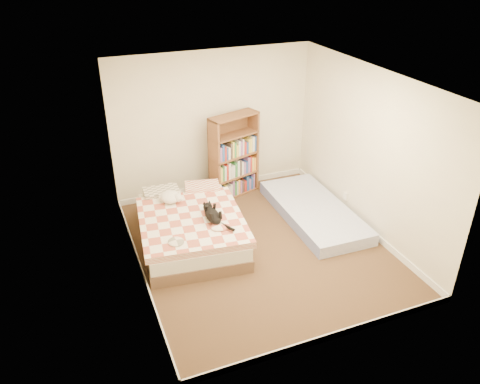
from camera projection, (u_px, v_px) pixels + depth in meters
name	position (u px, v px, depth m)	size (l,w,h in m)	color
room	(260.00, 174.00, 6.39)	(3.51, 4.01, 2.51)	#4D3121
bed	(190.00, 226.00, 7.01)	(1.65, 2.15, 0.54)	brown
bookshelf	(234.00, 165.00, 8.17)	(0.97, 0.55, 1.48)	brown
floor_mattress	(314.00, 211.00, 7.67)	(0.99, 2.20, 0.20)	#7C8ACF
black_cat	(212.00, 214.00, 6.69)	(0.24, 0.74, 0.17)	black
white_dog	(171.00, 197.00, 7.13)	(0.34, 0.34, 0.16)	white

